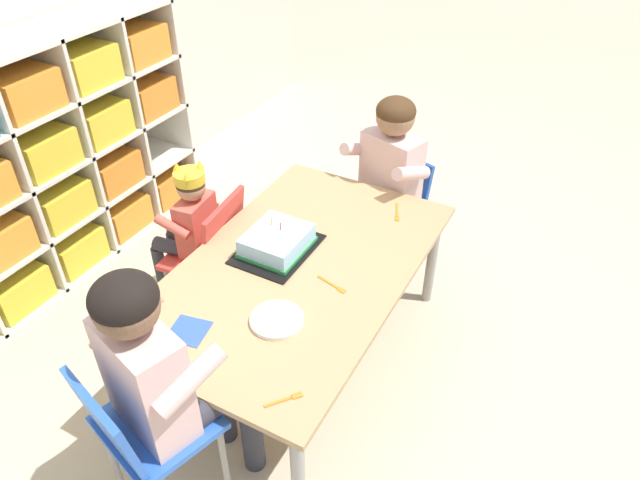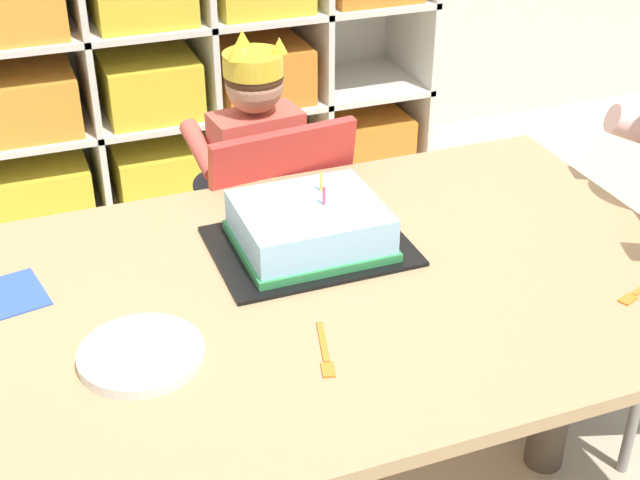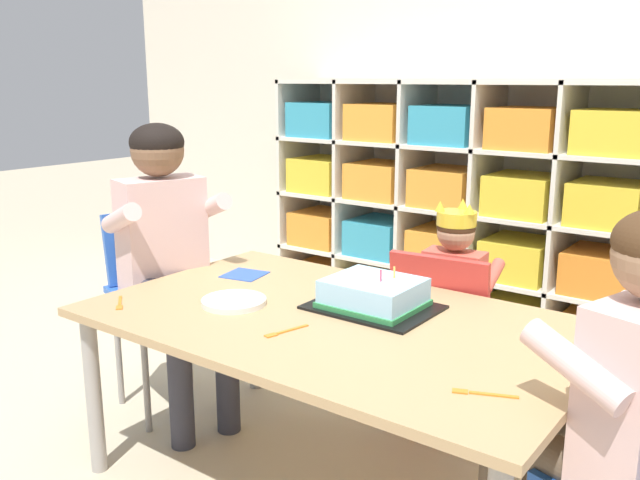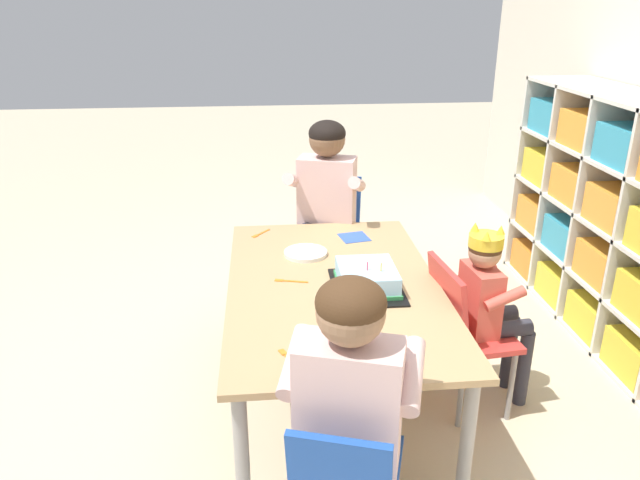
# 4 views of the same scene
# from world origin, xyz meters

# --- Properties ---
(ground) EXTENTS (16.00, 16.00, 0.00)m
(ground) POSITION_xyz_m (0.00, 0.00, 0.00)
(ground) COLOR beige
(storage_cubby_shelf) EXTENTS (2.30, 0.39, 1.24)m
(storage_cubby_shelf) POSITION_xyz_m (-0.22, 1.52, 0.59)
(storage_cubby_shelf) COLOR silver
(storage_cubby_shelf) RESTS_ON ground
(activity_table) EXTENTS (1.46, 0.88, 0.56)m
(activity_table) POSITION_xyz_m (0.00, 0.00, 0.51)
(activity_table) COLOR tan
(activity_table) RESTS_ON ground
(classroom_chair_blue) EXTENTS (0.41, 0.34, 0.67)m
(classroom_chair_blue) POSITION_xyz_m (0.10, 0.54, 0.39)
(classroom_chair_blue) COLOR red
(classroom_chair_blue) RESTS_ON ground
(child_with_crown) EXTENTS (0.31, 0.31, 0.83)m
(child_with_crown) POSITION_xyz_m (0.09, 0.65, 0.52)
(child_with_crown) COLOR #D15647
(child_with_crown) RESTS_ON ground
(classroom_chair_adult_side) EXTENTS (0.43, 0.43, 0.75)m
(classroom_chair_adult_side) POSITION_xyz_m (-0.87, 0.07, 0.48)
(classroom_chair_adult_side) COLOR blue
(classroom_chair_adult_side) RESTS_ON ground
(adult_helper_seated) EXTENTS (0.48, 0.46, 1.09)m
(adult_helper_seated) POSITION_xyz_m (-0.76, 0.04, 0.68)
(adult_helper_seated) COLOR beige
(adult_helper_seated) RESTS_ON ground
(classroom_chair_guest_side) EXTENTS (0.42, 0.39, 0.61)m
(classroom_chair_guest_side) POSITION_xyz_m (0.90, -0.07, 0.37)
(classroom_chair_guest_side) COLOR #1E4CA8
(classroom_chair_guest_side) RESTS_ON ground
(guest_at_table_side) EXTENTS (0.48, 0.46, 0.99)m
(guest_at_table_side) POSITION_xyz_m (0.79, -0.04, 0.60)
(guest_at_table_side) COLOR beige
(guest_at_table_side) RESTS_ON ground
(birthday_cake_on_tray) EXTENTS (0.37, 0.28, 0.13)m
(birthday_cake_on_tray) POSITION_xyz_m (0.05, 0.13, 0.60)
(birthday_cake_on_tray) COLOR black
(birthday_cake_on_tray) RESTS_ON activity_table
(paper_plate_stack) EXTENTS (0.20, 0.20, 0.02)m
(paper_plate_stack) POSITION_xyz_m (-0.32, -0.09, 0.57)
(paper_plate_stack) COLOR white
(paper_plate_stack) RESTS_ON activity_table
(paper_napkin_square) EXTENTS (0.16, 0.16, 0.00)m
(paper_napkin_square) POSITION_xyz_m (-0.51, 0.16, 0.56)
(paper_napkin_square) COLOR #3356B7
(paper_napkin_square) RESTS_ON activity_table
(fork_at_table_front_edge) EXTENTS (0.11, 0.09, 0.00)m
(fork_at_table_front_edge) POSITION_xyz_m (-0.60, -0.31, 0.56)
(fork_at_table_front_edge) COLOR orange
(fork_at_table_front_edge) RESTS_ON activity_table
(fork_near_cake_tray) EXTENTS (0.14, 0.07, 0.00)m
(fork_near_cake_tray) POSITION_xyz_m (0.55, -0.22, 0.56)
(fork_near_cake_tray) COLOR orange
(fork_near_cake_tray) RESTS_ON activity_table
(fork_beside_plate_stack) EXTENTS (0.05, 0.14, 0.00)m
(fork_beside_plate_stack) POSITION_xyz_m (-0.04, -0.19, 0.56)
(fork_beside_plate_stack) COLOR orange
(fork_beside_plate_stack) RESTS_ON activity_table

